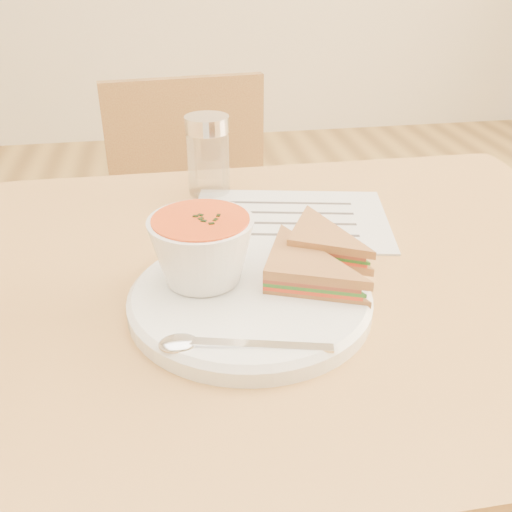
{
  "coord_description": "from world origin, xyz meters",
  "views": [
    {
      "loc": [
        -0.1,
        -0.58,
        1.1
      ],
      "look_at": [
        -0.01,
        -0.06,
        0.8
      ],
      "focal_mm": 40.0,
      "sensor_mm": 36.0,
      "label": 1
    }
  ],
  "objects": [
    {
      "name": "soup_bowl",
      "position": [
        -0.06,
        -0.05,
        0.8
      ],
      "size": [
        0.14,
        0.14,
        0.08
      ],
      "primitive_type": null,
      "rotation": [
        0.0,
        0.0,
        0.24
      ],
      "color": "white",
      "rests_on": "plate"
    },
    {
      "name": "paper_menu",
      "position": [
        0.07,
        0.13,
        0.75
      ],
      "size": [
        0.31,
        0.25,
        0.0
      ],
      "primitive_type": null,
      "rotation": [
        0.0,
        0.0,
        -0.21
      ],
      "color": "silver",
      "rests_on": "dining_table"
    },
    {
      "name": "spoon",
      "position": [
        -0.04,
        -0.17,
        0.77
      ],
      "size": [
        0.19,
        0.08,
        0.01
      ],
      "primitive_type": null,
      "rotation": [
        0.0,
        0.0,
        -0.21
      ],
      "color": "silver",
      "rests_on": "plate"
    },
    {
      "name": "sandwich_half_a",
      "position": [
        -0.01,
        -0.09,
        0.78
      ],
      "size": [
        0.15,
        0.15,
        0.03
      ],
      "primitive_type": null,
      "rotation": [
        0.0,
        0.0,
        -0.38
      ],
      "color": "#A7783B",
      "rests_on": "plate"
    },
    {
      "name": "dining_table",
      "position": [
        0.0,
        0.0,
        0.38
      ],
      "size": [
        1.0,
        0.7,
        0.75
      ],
      "primitive_type": null,
      "color": "#975D2F",
      "rests_on": "floor"
    },
    {
      "name": "chair_far",
      "position": [
        -0.02,
        0.56,
        0.42
      ],
      "size": [
        0.4,
        0.4,
        0.83
      ],
      "primitive_type": null,
      "rotation": [
        0.0,
        0.0,
        3.24
      ],
      "color": "brown",
      "rests_on": "floor"
    },
    {
      "name": "plate",
      "position": [
        -0.02,
        -0.08,
        0.76
      ],
      "size": [
        0.32,
        0.32,
        0.02
      ],
      "primitive_type": null,
      "rotation": [
        0.0,
        0.0,
        0.27
      ],
      "color": "white",
      "rests_on": "dining_table"
    },
    {
      "name": "sandwich_half_b",
      "position": [
        0.03,
        -0.04,
        0.79
      ],
      "size": [
        0.13,
        0.13,
        0.03
      ],
      "primitive_type": null,
      "rotation": [
        0.0,
        0.0,
        -0.48
      ],
      "color": "#A7783B",
      "rests_on": "plate"
    },
    {
      "name": "condiment_shaker",
      "position": [
        -0.03,
        0.25,
        0.81
      ],
      "size": [
        0.08,
        0.08,
        0.12
      ],
      "primitive_type": null,
      "rotation": [
        0.0,
        0.0,
        0.3
      ],
      "color": "silver",
      "rests_on": "dining_table"
    }
  ]
}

